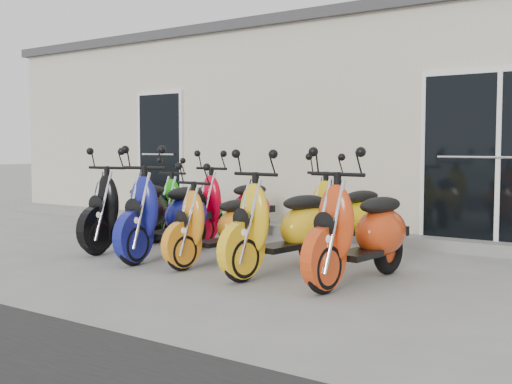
% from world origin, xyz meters
% --- Properties ---
extents(ground, '(80.00, 80.00, 0.00)m').
position_xyz_m(ground, '(0.00, 0.00, 0.00)').
color(ground, gray).
rests_on(ground, ground).
extents(building, '(14.00, 6.00, 3.20)m').
position_xyz_m(building, '(0.00, 5.20, 1.60)').
color(building, beige).
rests_on(building, ground).
extents(roof_cap, '(14.20, 6.20, 0.16)m').
position_xyz_m(roof_cap, '(0.00, 5.20, 3.28)').
color(roof_cap, '#3F3F42').
rests_on(roof_cap, building).
extents(front_step, '(14.00, 0.40, 0.15)m').
position_xyz_m(front_step, '(0.00, 2.02, 0.07)').
color(front_step, gray).
rests_on(front_step, ground).
extents(door_left, '(1.07, 0.08, 2.22)m').
position_xyz_m(door_left, '(-3.20, 2.17, 1.26)').
color(door_left, black).
rests_on(door_left, front_step).
extents(door_right, '(2.02, 0.08, 2.22)m').
position_xyz_m(door_right, '(2.60, 2.17, 1.26)').
color(door_right, black).
rests_on(door_right, front_step).
extents(scooter_front_black, '(0.86, 1.86, 1.32)m').
position_xyz_m(scooter_front_black, '(-1.39, -0.29, 0.66)').
color(scooter_front_black, black).
rests_on(scooter_front_black, ground).
extents(scooter_front_blue, '(0.89, 1.90, 1.35)m').
position_xyz_m(scooter_front_blue, '(-0.54, -0.49, 0.67)').
color(scooter_front_blue, navy).
rests_on(scooter_front_blue, ground).
extents(scooter_front_orange_a, '(0.73, 1.62, 1.16)m').
position_xyz_m(scooter_front_orange_a, '(0.23, -0.48, 0.58)').
color(scooter_front_orange_a, orange).
rests_on(scooter_front_orange_a, ground).
extents(scooter_front_orange_b, '(0.86, 1.84, 1.31)m').
position_xyz_m(scooter_front_orange_b, '(1.13, -0.52, 0.65)').
color(scooter_front_orange_b, yellow).
rests_on(scooter_front_orange_b, ground).
extents(scooter_front_red, '(0.80, 1.85, 1.33)m').
position_xyz_m(scooter_front_red, '(2.01, -0.47, 0.67)').
color(scooter_front_red, red).
rests_on(scooter_front_red, ground).
extents(scooter_back_green, '(0.63, 1.62, 1.18)m').
position_xyz_m(scooter_back_green, '(-1.48, 1.00, 0.59)').
color(scooter_back_green, '#12B308').
rests_on(scooter_back_green, ground).
extents(scooter_back_red, '(0.81, 1.80, 1.29)m').
position_xyz_m(scooter_back_red, '(-0.64, 0.93, 0.64)').
color(scooter_back_red, red).
rests_on(scooter_back_red, ground).
extents(scooter_back_yellow, '(0.85, 1.78, 1.26)m').
position_xyz_m(scooter_back_yellow, '(1.10, 0.95, 0.63)').
color(scooter_back_yellow, '#E1B50D').
rests_on(scooter_back_yellow, ground).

